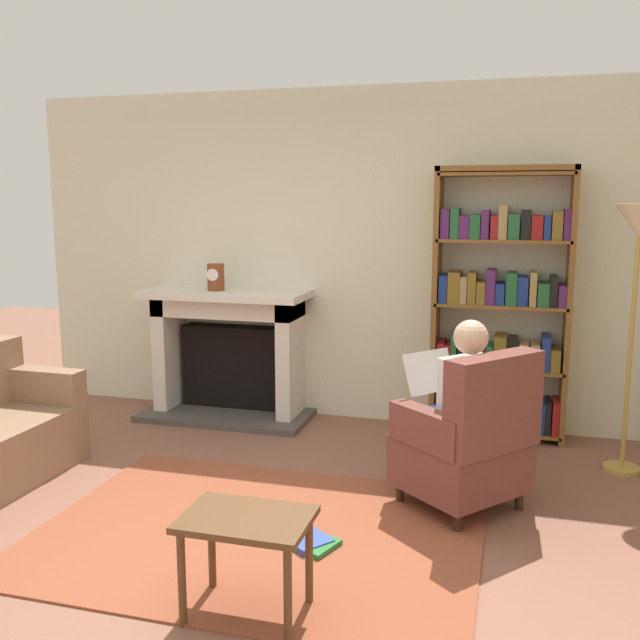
{
  "coord_description": "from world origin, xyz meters",
  "views": [
    {
      "loc": [
        1.3,
        -3.1,
        1.81
      ],
      "look_at": [
        0.1,
        1.2,
        1.05
      ],
      "focal_mm": 39.52,
      "sensor_mm": 36.0,
      "label": 1
    }
  ],
  "objects_px": {
    "side_table": "(246,532)",
    "floor_lamp": "(638,246)",
    "mantel_clock": "(216,277)",
    "armchair_reading": "(469,441)",
    "bookshelf": "(501,309)",
    "seated_reader": "(456,404)",
    "fireplace": "(230,349)"
  },
  "relations": [
    {
      "from": "side_table",
      "to": "floor_lamp",
      "type": "relative_size",
      "value": 0.31
    },
    {
      "from": "mantel_clock",
      "to": "seated_reader",
      "type": "height_order",
      "value": "mantel_clock"
    },
    {
      "from": "fireplace",
      "to": "floor_lamp",
      "type": "xyz_separation_m",
      "value": [
        3.05,
        -0.48,
        0.95
      ]
    },
    {
      "from": "mantel_clock",
      "to": "side_table",
      "type": "height_order",
      "value": "mantel_clock"
    },
    {
      "from": "mantel_clock",
      "to": "floor_lamp",
      "type": "distance_m",
      "value": 3.16
    },
    {
      "from": "seated_reader",
      "to": "side_table",
      "type": "distance_m",
      "value": 1.63
    },
    {
      "from": "mantel_clock",
      "to": "side_table",
      "type": "bearing_deg",
      "value": -63.86
    },
    {
      "from": "fireplace",
      "to": "armchair_reading",
      "type": "xyz_separation_m",
      "value": [
        2.08,
        -1.38,
        -0.15
      ]
    },
    {
      "from": "floor_lamp",
      "to": "side_table",
      "type": "bearing_deg",
      "value": -129.02
    },
    {
      "from": "mantel_clock",
      "to": "floor_lamp",
      "type": "bearing_deg",
      "value": -6.86
    },
    {
      "from": "fireplace",
      "to": "mantel_clock",
      "type": "bearing_deg",
      "value": -124.07
    },
    {
      "from": "bookshelf",
      "to": "armchair_reading",
      "type": "height_order",
      "value": "bookshelf"
    },
    {
      "from": "mantel_clock",
      "to": "armchair_reading",
      "type": "relative_size",
      "value": 0.23
    },
    {
      "from": "fireplace",
      "to": "armchair_reading",
      "type": "distance_m",
      "value": 2.5
    },
    {
      "from": "bookshelf",
      "to": "seated_reader",
      "type": "relative_size",
      "value": 1.81
    },
    {
      "from": "fireplace",
      "to": "armchair_reading",
      "type": "relative_size",
      "value": 1.46
    },
    {
      "from": "fireplace",
      "to": "bookshelf",
      "type": "bearing_deg",
      "value": 0.91
    },
    {
      "from": "fireplace",
      "to": "mantel_clock",
      "type": "xyz_separation_m",
      "value": [
        -0.07,
        -0.1,
        0.62
      ]
    },
    {
      "from": "armchair_reading",
      "to": "bookshelf",
      "type": "bearing_deg",
      "value": -145.07
    },
    {
      "from": "bookshelf",
      "to": "mantel_clock",
      "type": "bearing_deg",
      "value": -176.6
    },
    {
      "from": "armchair_reading",
      "to": "floor_lamp",
      "type": "xyz_separation_m",
      "value": [
        0.97,
        0.91,
        1.09
      ]
    },
    {
      "from": "seated_reader",
      "to": "mantel_clock",
      "type": "bearing_deg",
      "value": -80.55
    },
    {
      "from": "mantel_clock",
      "to": "armchair_reading",
      "type": "height_order",
      "value": "mantel_clock"
    },
    {
      "from": "mantel_clock",
      "to": "seated_reader",
      "type": "xyz_separation_m",
      "value": [
        2.06,
        -1.21,
        -0.57
      ]
    },
    {
      "from": "side_table",
      "to": "bookshelf",
      "type": "bearing_deg",
      "value": 70.48
    },
    {
      "from": "fireplace",
      "to": "seated_reader",
      "type": "bearing_deg",
      "value": -33.27
    },
    {
      "from": "mantel_clock",
      "to": "floor_lamp",
      "type": "height_order",
      "value": "floor_lamp"
    },
    {
      "from": "seated_reader",
      "to": "floor_lamp",
      "type": "distance_m",
      "value": 1.62
    },
    {
      "from": "armchair_reading",
      "to": "side_table",
      "type": "xyz_separation_m",
      "value": [
        -0.86,
        -1.35,
        -0.04
      ]
    },
    {
      "from": "mantel_clock",
      "to": "bookshelf",
      "type": "distance_m",
      "value": 2.28
    },
    {
      "from": "armchair_reading",
      "to": "seated_reader",
      "type": "xyz_separation_m",
      "value": [
        -0.09,
        0.08,
        0.2
      ]
    },
    {
      "from": "bookshelf",
      "to": "side_table",
      "type": "relative_size",
      "value": 3.68
    }
  ]
}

